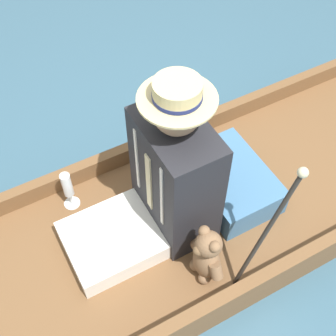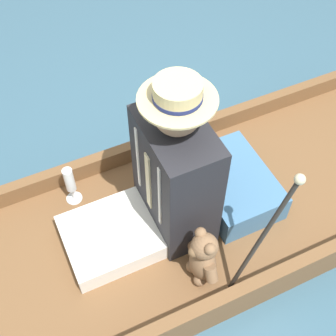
# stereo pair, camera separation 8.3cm
# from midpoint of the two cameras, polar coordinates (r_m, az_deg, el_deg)

# --- Properties ---
(ground_plane) EXTENTS (16.00, 16.00, 0.00)m
(ground_plane) POSITION_cam_midpoint_polar(r_m,az_deg,el_deg) (2.57, 0.76, -7.64)
(ground_plane) COLOR #385B70
(punt_boat) EXTENTS (1.06, 3.18, 0.23)m
(punt_boat) POSITION_cam_midpoint_polar(r_m,az_deg,el_deg) (2.51, 0.78, -6.81)
(punt_boat) COLOR brown
(punt_boat) RESTS_ON ground_plane
(seat_cushion) EXTENTS (0.52, 0.37, 0.17)m
(seat_cushion) POSITION_cam_midpoint_polar(r_m,az_deg,el_deg) (2.51, 6.65, -1.65)
(seat_cushion) COLOR teal
(seat_cushion) RESTS_ON punt_boat
(seated_person) EXTENTS (0.44, 0.74, 0.92)m
(seated_person) POSITION_cam_midpoint_polar(r_m,az_deg,el_deg) (2.17, -1.57, -1.79)
(seated_person) COLOR white
(seated_person) RESTS_ON punt_boat
(teddy_bear) EXTENTS (0.24, 0.14, 0.34)m
(teddy_bear) POSITION_cam_midpoint_polar(r_m,az_deg,el_deg) (2.18, 3.63, -10.67)
(teddy_bear) COLOR #846042
(teddy_bear) RESTS_ON punt_boat
(wine_glass) EXTENTS (0.09, 0.09, 0.25)m
(wine_glass) POSITION_cam_midpoint_polar(r_m,az_deg,el_deg) (2.45, -13.10, -2.29)
(wine_glass) COLOR silver
(wine_glass) RESTS_ON punt_boat
(walking_cane) EXTENTS (0.04, 0.24, 0.75)m
(walking_cane) POSITION_cam_midpoint_polar(r_m,az_deg,el_deg) (1.97, 11.37, -6.56)
(walking_cane) COLOR #2D2823
(walking_cane) RESTS_ON punt_boat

